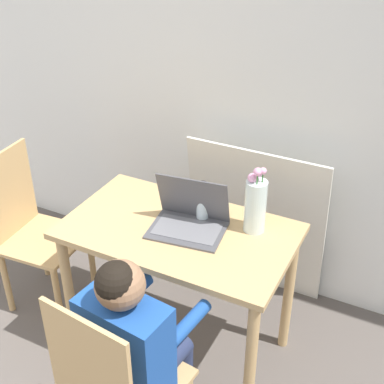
% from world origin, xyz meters
% --- Properties ---
extents(wall_back, '(6.40, 0.05, 2.50)m').
position_xyz_m(wall_back, '(0.00, 2.23, 1.25)').
color(wall_back, white).
rests_on(wall_back, ground_plane).
extents(dining_table, '(1.05, 0.62, 0.75)m').
position_xyz_m(dining_table, '(0.17, 1.48, 0.64)').
color(dining_table, tan).
rests_on(dining_table, ground_plane).
extents(chair_spare, '(0.43, 0.43, 0.92)m').
position_xyz_m(chair_spare, '(-0.73, 1.46, 0.46)').
color(chair_spare, tan).
rests_on(chair_spare, ground_plane).
extents(person_seated, '(0.39, 0.46, 1.02)m').
position_xyz_m(person_seated, '(0.27, 0.92, 0.64)').
color(person_seated, '#1E4C9E').
rests_on(person_seated, ground_plane).
extents(laptop, '(0.36, 0.29, 0.24)m').
position_xyz_m(laptop, '(0.21, 1.52, 0.81)').
color(laptop, '#4C4C51').
rests_on(laptop, dining_table).
extents(flower_vase, '(0.10, 0.10, 0.33)m').
position_xyz_m(flower_vase, '(0.48, 1.63, 0.89)').
color(flower_vase, silver).
rests_on(flower_vase, dining_table).
extents(water_bottle, '(0.06, 0.06, 0.20)m').
position_xyz_m(water_bottle, '(0.23, 1.60, 0.84)').
color(water_bottle, silver).
rests_on(water_bottle, dining_table).
extents(cardboard_panel, '(0.79, 0.15, 0.93)m').
position_xyz_m(cardboard_panel, '(0.33, 2.10, 0.46)').
color(cardboard_panel, silver).
rests_on(cardboard_panel, ground_plane).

